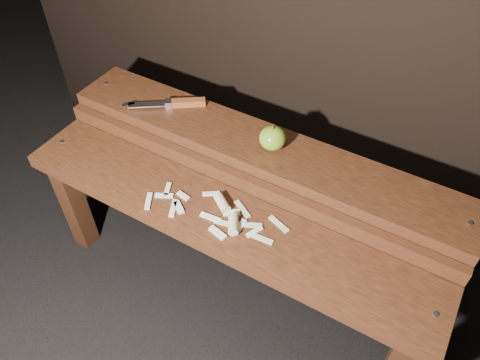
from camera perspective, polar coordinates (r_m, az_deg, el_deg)
The scene contains 6 objects.
ground at distance 1.59m, azimuth -1.12°, elevation -12.70°, with size 60.00×60.00×0.00m, color black.
bench_front_tier at distance 1.27m, azimuth -2.79°, elevation -6.44°, with size 1.20×0.20×0.42m.
bench_rear_tier at distance 1.35m, azimuth 2.27°, elevation 1.73°, with size 1.20×0.21×0.50m.
apple at distance 1.26m, azimuth 3.99°, elevation 5.12°, with size 0.07×0.07×0.08m.
knife at distance 1.43m, azimuth -7.60°, elevation 9.28°, with size 0.22×0.16×0.02m.
apple_scraps at distance 1.21m, azimuth -2.48°, elevation -4.09°, with size 0.39×0.15×0.03m.
Camera 1 is at (0.44, -0.69, 1.36)m, focal length 35.00 mm.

